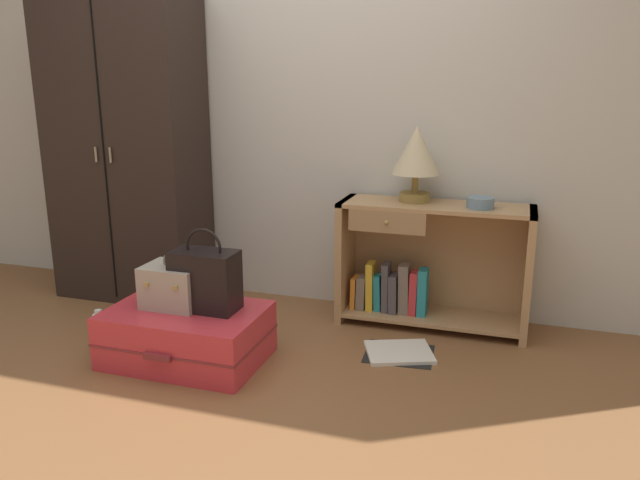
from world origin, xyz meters
TOP-DOWN VIEW (x-y plane):
  - ground_plane at (0.00, 0.00)m, footprint 9.00×9.00m
  - back_wall at (0.00, 1.50)m, footprint 6.40×0.10m
  - wardrobe at (-1.09, 1.20)m, footprint 0.92×0.47m
  - bookshelf at (0.77, 1.27)m, footprint 1.05×0.35m
  - table_lamp at (0.70, 1.29)m, footprint 0.26×0.26m
  - bowl at (1.06, 1.22)m, footprint 0.15×0.15m
  - suitcase_large at (-0.27, 0.42)m, footprint 0.77×0.54m
  - train_case at (-0.35, 0.45)m, footprint 0.29×0.24m
  - handbag at (-0.17, 0.46)m, footprint 0.32×0.18m
  - bottle at (-0.77, 0.39)m, footprint 0.06×0.06m
  - open_book_on_floor at (0.73, 0.81)m, footprint 0.41×0.38m

SIDE VIEW (x-z plane):
  - ground_plane at x=0.00m, z-range 0.00..0.00m
  - open_book_on_floor at x=0.73m, z-range 0.00..0.02m
  - bottle at x=-0.77m, z-range -0.01..0.21m
  - suitcase_large at x=-0.27m, z-range 0.00..0.27m
  - bookshelf at x=0.77m, z-range -0.01..0.69m
  - train_case at x=-0.35m, z-range 0.23..0.52m
  - handbag at x=-0.17m, z-range 0.22..0.63m
  - bowl at x=1.06m, z-range 0.71..0.76m
  - wardrobe at x=-1.09m, z-range 0.00..1.87m
  - table_lamp at x=0.70m, z-range 0.76..1.18m
  - back_wall at x=0.00m, z-range 0.00..2.60m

